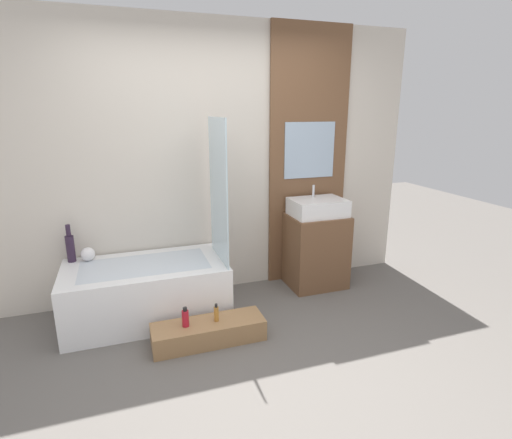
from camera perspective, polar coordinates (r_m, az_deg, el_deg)
ground_plane at (r=2.97m, az=1.65°, el=-21.81°), size 12.00×12.00×0.00m
wall_tiled_back at (r=3.91m, az=-6.46°, el=8.10°), size 4.20×0.06×2.60m
wall_wood_accent at (r=4.20m, az=7.50°, el=8.65°), size 0.85×0.04×2.60m
bathtub at (r=3.70m, az=-15.33°, el=-9.78°), size 1.37×0.75×0.50m
glass_shower_screen at (r=3.46m, az=-5.39°, el=4.10°), size 0.01×0.59×1.24m
wooden_step_bench at (r=3.32m, az=-6.78°, el=-15.63°), size 0.89×0.28×0.17m
vanity_cabinet at (r=4.20m, az=8.56°, el=-4.42°), size 0.58×0.46×0.76m
sink at (r=4.06m, az=8.82°, el=1.73°), size 0.54×0.39×0.29m
vase_tall_dark at (r=3.86m, az=-25.00°, el=-3.54°), size 0.07×0.07×0.34m
vase_round_light at (r=3.84m, az=-22.89°, el=-4.58°), size 0.12×0.12×0.12m
bottle_soap_primary at (r=3.22m, az=-10.05°, el=-13.66°), size 0.05×0.05×0.16m
bottle_soap_secondary at (r=3.26m, az=-5.69°, el=-13.20°), size 0.04×0.04×0.15m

